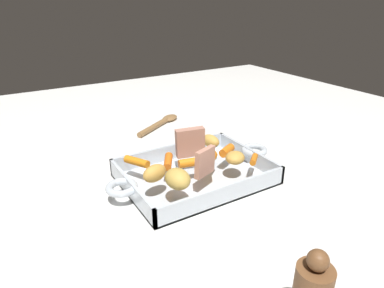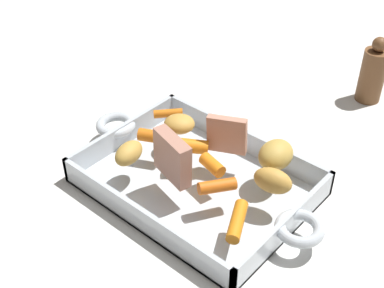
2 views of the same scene
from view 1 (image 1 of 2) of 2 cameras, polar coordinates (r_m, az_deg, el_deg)
name	(u,v)px [view 1 (image 1 of 2)]	position (r m, az deg, el deg)	size (l,w,h in m)	color
ground_plane	(195,179)	(0.81, 0.53, -6.03)	(2.16, 2.16, 0.00)	white
roasting_dish	(195,175)	(0.81, 0.54, -5.21)	(0.43, 0.25, 0.04)	silver
roast_slice_thick	(205,162)	(0.73, 2.22, -3.07)	(0.01, 0.06, 0.06)	tan
roast_slice_thin	(190,142)	(0.81, -0.32, 0.28)	(0.02, 0.07, 0.07)	tan
baby_carrot_center_left	(137,162)	(0.79, -9.36, -2.97)	(0.02, 0.02, 0.07)	orange
baby_carrot_short	(227,151)	(0.83, 6.01, -1.15)	(0.02, 0.02, 0.05)	orange
baby_carrot_northwest	(210,159)	(0.78, 3.04, -2.61)	(0.02, 0.02, 0.05)	orange
baby_carrot_southeast	(254,159)	(0.81, 10.46, -2.57)	(0.01, 0.01, 0.05)	orange
baby_carrot_center_right	(188,163)	(0.77, -0.76, -3.20)	(0.02, 0.02, 0.04)	orange
baby_carrot_southwest	(168,161)	(0.78, -4.07, -2.95)	(0.02, 0.02, 0.06)	orange
potato_halved	(235,158)	(0.79, 7.32, -2.32)	(0.05, 0.04, 0.03)	gold
potato_golden_large	(178,179)	(0.68, -2.45, -5.92)	(0.06, 0.05, 0.04)	gold
potato_golden_small	(155,173)	(0.71, -6.36, -4.95)	(0.06, 0.03, 0.04)	gold
potato_near_roast	(211,141)	(0.87, 3.17, 0.53)	(0.05, 0.03, 0.03)	gold
serving_spoon	(162,122)	(1.15, -5.16, 3.66)	(0.20, 0.14, 0.02)	olive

